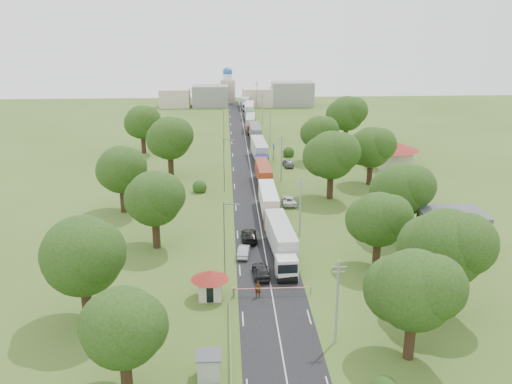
{
  "coord_description": "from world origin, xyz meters",
  "views": [
    {
      "loc": [
        -5.15,
        -84.23,
        31.98
      ],
      "look_at": [
        -0.26,
        5.13,
        3.0
      ],
      "focal_mm": 40.0,
      "sensor_mm": 36.0,
      "label": 1
    }
  ],
  "objects": [
    {
      "name": "car_verge_near",
      "position": [
        5.5,
        7.27,
        0.72
      ],
      "size": [
        2.6,
        5.28,
        1.44
      ],
      "primitive_type": "imported",
      "rotation": [
        0.0,
        0.0,
        3.1
      ],
      "color": "silver",
      "rests_on": "ground"
    },
    {
      "name": "road",
      "position": [
        0.0,
        20.0,
        0.0
      ],
      "size": [
        8.0,
        200.0,
        0.04
      ],
      "primitive_type": "cube",
      "color": "black",
      "rests_on": "ground"
    },
    {
      "name": "car_lane_front",
      "position": [
        -1.0,
        -20.0,
        0.83
      ],
      "size": [
        2.22,
        4.96,
        1.65
      ],
      "primitive_type": "imported",
      "rotation": [
        0.0,
        0.0,
        3.2
      ],
      "color": "black",
      "rests_on": "ground"
    },
    {
      "name": "pedestrian_near",
      "position": [
        -1.69,
        -25.23,
        0.98
      ],
      "size": [
        0.73,
        0.49,
        1.96
      ],
      "primitive_type": "imported",
      "rotation": [
        0.0,
        0.0,
        -0.03
      ],
      "color": "gray",
      "rests_on": "ground"
    },
    {
      "name": "tree_3",
      "position": [
        19.99,
        -7.84,
        7.22
      ],
      "size": [
        8.8,
        8.8,
        11.07
      ],
      "color": "#382616",
      "rests_on": "ground"
    },
    {
      "name": "tree_10",
      "position": [
        -15.01,
        -9.84,
        7.22
      ],
      "size": [
        8.8,
        8.8,
        11.07
      ],
      "color": "#382616",
      "rests_on": "ground"
    },
    {
      "name": "house_cream",
      "position": [
        30.0,
        30.0,
        3.64
      ],
      "size": [
        10.08,
        10.08,
        5.8
      ],
      "color": "beige",
      "rests_on": "ground"
    },
    {
      "name": "pedestrian_booth",
      "position": [
        -6.5,
        -24.8,
        0.81
      ],
      "size": [
        0.88,
        0.97,
        1.62
      ],
      "primitive_type": "imported",
      "rotation": [
        0.0,
        0.0,
        -1.15
      ],
      "color": "gray",
      "rests_on": "ground"
    },
    {
      "name": "tree_2",
      "position": [
        13.99,
        -17.86,
        6.6
      ],
      "size": [
        8.0,
        8.0,
        10.1
      ],
      "color": "#382616",
      "rests_on": "ground"
    },
    {
      "name": "truck_0",
      "position": [
        2.09,
        -14.22,
        2.29
      ],
      "size": [
        3.45,
        15.66,
        4.32
      ],
      "color": "silver",
      "rests_on": "ground"
    },
    {
      "name": "tree_11",
      "position": [
        -22.01,
        5.16,
        7.22
      ],
      "size": [
        8.8,
        8.8,
        11.07
      ],
      "color": "#382616",
      "rests_on": "ground"
    },
    {
      "name": "pole_5",
      "position": [
        5.5,
        105.0,
        4.68
      ],
      "size": [
        1.6,
        0.24,
        9.0
      ],
      "color": "gray",
      "rests_on": "ground"
    },
    {
      "name": "pole_2",
      "position": [
        5.5,
        21.0,
        4.68
      ],
      "size": [
        1.6,
        0.24,
        9.0
      ],
      "color": "gray",
      "rests_on": "ground"
    },
    {
      "name": "truck_6",
      "position": [
        2.33,
        88.11,
        2.22
      ],
      "size": [
        3.4,
        15.13,
        4.18
      ],
      "color": "#286B42",
      "rests_on": "ground"
    },
    {
      "name": "car_lane_rear",
      "position": [
        -1.95,
        -8.21,
        0.77
      ],
      "size": [
        2.23,
        5.34,
        1.54
      ],
      "primitive_type": "imported",
      "rotation": [
        0.0,
        0.0,
        3.15
      ],
      "color": "black",
      "rests_on": "ground"
    },
    {
      "name": "truck_3",
      "position": [
        2.22,
        35.76,
        2.32
      ],
      "size": [
        3.27,
        15.81,
        4.37
      ],
      "color": "navy",
      "rests_on": "ground"
    },
    {
      "name": "guard_rail",
      "position": [
        -5.0,
        -35.0,
        0.0
      ],
      "size": [
        0.1,
        17.0,
        1.7
      ],
      "primitive_type": null,
      "color": "slate",
      "rests_on": "ground"
    },
    {
      "name": "truck_4",
      "position": [
        2.33,
        54.47,
        2.18
      ],
      "size": [
        2.7,
        14.86,
        4.12
      ],
      "color": "#B8B8B8",
      "rests_on": "ground"
    },
    {
      "name": "church",
      "position": [
        -4.0,
        118.0,
        5.39
      ],
      "size": [
        5.0,
        5.0,
        12.3
      ],
      "color": "beige",
      "rests_on": "ground"
    },
    {
      "name": "truck_5",
      "position": [
        1.78,
        69.27,
        2.02
      ],
      "size": [
        3.1,
        13.77,
        3.8
      ],
      "color": "#A82519",
      "rests_on": "ground"
    },
    {
      "name": "truck_1",
      "position": [
        1.66,
        1.94,
        2.16
      ],
      "size": [
        2.54,
        14.71,
        4.08
      ],
      "color": "#A93B13",
      "rests_on": "ground"
    },
    {
      "name": "tree_6",
      "position": [
        14.99,
        35.14,
        6.6
      ],
      "size": [
        8.0,
        8.0,
        10.1
      ],
      "color": "#382616",
      "rests_on": "ground"
    },
    {
      "name": "boom_barrier",
      "position": [
        -1.36,
        -25.0,
        0.89
      ],
      "size": [
        9.22,
        0.35,
        1.18
      ],
      "color": "slate",
      "rests_on": "ground"
    },
    {
      "name": "pole_1",
      "position": [
        5.5,
        -7.0,
        4.68
      ],
      "size": [
        1.6,
        0.24,
        9.0
      ],
      "color": "gray",
      "rests_on": "ground"
    },
    {
      "name": "tree_12",
      "position": [
        -16.01,
        25.17,
        7.85
      ],
      "size": [
        9.6,
        9.6,
        12.05
      ],
      "color": "#382616",
      "rests_on": "ground"
    },
    {
      "name": "truck_2",
      "position": [
        1.91,
        17.96,
        2.08
      ],
      "size": [
        2.66,
        14.15,
        3.92
      ],
      "color": "gold",
      "rests_on": "ground"
    },
    {
      "name": "info_sign",
      "position": [
        5.2,
        35.0,
        3.0
      ],
      "size": [
        0.12,
        3.1,
        4.1
      ],
      "color": "slate",
      "rests_on": "ground"
    },
    {
      "name": "tree_1",
      "position": [
        17.99,
        -29.83,
        7.85
      ],
      "size": [
        9.6,
        9.6,
        12.05
      ],
      "color": "#382616",
      "rests_on": "ground"
    },
    {
      "name": "tree_7",
      "position": [
        23.99,
        50.17,
        7.85
      ],
      "size": [
        9.6,
        9.6,
        12.05
      ],
      "color": "#382616",
      "rests_on": "ground"
    },
    {
      "name": "car_lane_mid",
      "position": [
        -2.95,
        -13.59,
        0.69
      ],
      "size": [
        1.95,
        4.35,
        1.39
      ],
      "primitive_type": "imported",
      "rotation": [
        0.0,
        0.0,
        3.02
      ],
      "color": "#A9ACB2",
      "rests_on": "ground"
    },
    {
      "name": "tree_5",
      "position": [
        21.99,
        18.16,
        7.22
      ],
      "size": [
        8.8,
        8.8,
        11.07
      ],
      "color": "#382616",
      "rests_on": "ground"
    },
    {
      "name": "ground",
      "position": [
        0.0,
        0.0,
        0.0
      ],
      "size": [
        260.0,
        260.0,
        0.0
      ],
      "primitive_type": "plane",
      "color": "#3D561C",
      "rests_on": "ground"
    },
    {
      "name": "car_verge_far",
      "position": [
        8.0,
        31.56,
        0.78
      ],
      "size": [
        2.29,
        4.76,
        1.57
      ],
      "primitive_type": "imported",
      "rotation": [
        0.0,
        0.0,
        3.24
      ],
      "color": "slate",
      "rests_on": "ground"
    },
    {
      "name": "house_brick",
      "position": [
        26.0,
        -12.0,
        2.65
      ],
      "size": [
        8.6,
        6.6,
        5.2
      ],
      "color": "maroon",
      "rests_on": "ground"
    },
    {
      "name": "lamp_0",
      "position": [
        -5.35,
        -20.0,
        5.55
      ],
      "size": [
        2.03,
        0.22,
        10.0
      ],
      "color": "slate",
      "rests_on": "ground"
    },
    {
      "name": "tree_0",
      "position": [
        11.99,
        -37.84,
        7.22
      ],
      "size": [
        8.8,
        8.8,
        11.07
      ],
      "color": "#382616",
      "rests_on": "ground"
    },
    {
      "name": "tree_4",
      "position": [
        12.99,
        10.17,
        7.85
      ],
      "size": [
        9.6,
        9.6,
        12.05
      ],
      "color": "#382616",
      "rests_on": "ground"
    },
    {
      "name": "guard_booth",
      "position": [
        -7.2,
        -25.0,
        2.16
      ],
      "size": [
        4.4,
        4.4,
        3.45
      ],
      "color": "beige",
      "rests_on": "ground"
    },
    {
      "name": "tree_8",
      "position": [
        -14.01,
        -41.86,
        6.6
      ],
      "size": [
        8.0,
        8.0,
        10.1
      ],
      "color": "#382616",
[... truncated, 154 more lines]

